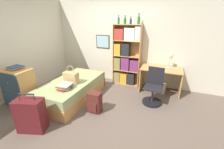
{
  "coord_description": "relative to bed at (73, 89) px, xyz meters",
  "views": [
    {
      "loc": [
        1.64,
        -2.9,
        2.03
      ],
      "look_at": [
        0.39,
        0.19,
        0.75
      ],
      "focal_mm": 24.0,
      "sensor_mm": 36.0,
      "label": 1
    }
  ],
  "objects": [
    {
      "name": "wall_back",
      "position": [
        0.67,
        1.61,
        1.06
      ],
      "size": [
        10.0,
        0.09,
        2.6
      ],
      "color": "beige",
      "rests_on": "ground_plane"
    },
    {
      "name": "bottle_clear",
      "position": [
        1.12,
        1.39,
        1.68
      ],
      "size": [
        0.06,
        0.06,
        0.21
      ],
      "color": "navy",
      "rests_on": "bookcase"
    },
    {
      "name": "bookcase",
      "position": [
        1.01,
        1.41,
        0.65
      ],
      "size": [
        0.84,
        0.29,
        1.84
      ],
      "color": "tan",
      "rests_on": "ground_plane"
    },
    {
      "name": "suitcase",
      "position": [
        0.04,
        -1.33,
        0.08
      ],
      "size": [
        0.56,
        0.42,
        0.78
      ],
      "color": "#5B191E",
      "rests_on": "ground_plane"
    },
    {
      "name": "bottle_brown",
      "position": [
        0.96,
        1.39,
        1.69
      ],
      "size": [
        0.07,
        0.07,
        0.24
      ],
      "color": "#1E6B2D",
      "rests_on": "bookcase"
    },
    {
      "name": "waste_bin",
      "position": [
        2.17,
        1.17,
        -0.09
      ],
      "size": [
        0.21,
        0.21,
        0.29
      ],
      "color": "#B7B2A8",
      "rests_on": "ground_plane"
    },
    {
      "name": "book_stack_on_bed",
      "position": [
        0.14,
        -0.45,
        0.31
      ],
      "size": [
        0.33,
        0.37,
        0.12
      ],
      "color": "beige",
      "rests_on": "bed"
    },
    {
      "name": "dresser",
      "position": [
        -0.95,
        -0.77,
        0.22
      ],
      "size": [
        0.66,
        0.47,
        0.91
      ],
      "color": "tan",
      "rests_on": "ground_plane"
    },
    {
      "name": "desk",
      "position": [
        2.11,
        1.24,
        0.25
      ],
      "size": [
        1.1,
        0.65,
        0.71
      ],
      "color": "tan",
      "rests_on": "ground_plane"
    },
    {
      "name": "desk_lamp",
      "position": [
        2.31,
        1.34,
        0.75
      ],
      "size": [
        0.21,
        0.16,
        0.43
      ],
      "color": "#ADA89E",
      "rests_on": "desk"
    },
    {
      "name": "bottle_blue",
      "position": [
        1.34,
        1.44,
        1.71
      ],
      "size": [
        0.08,
        0.08,
        0.29
      ],
      "color": "#1E6B2D",
      "rests_on": "bookcase"
    },
    {
      "name": "magazine_pile_on_dresser",
      "position": [
        -1.0,
        -0.72,
        0.7
      ],
      "size": [
        0.32,
        0.37,
        0.06
      ],
      "color": "#99894C",
      "rests_on": "dresser"
    },
    {
      "name": "bottle_green",
      "position": [
        0.76,
        1.39,
        1.7
      ],
      "size": [
        0.06,
        0.06,
        0.25
      ],
      "color": "#1E6B2D",
      "rests_on": "bookcase"
    },
    {
      "name": "desk_chair",
      "position": [
        2.01,
        0.54,
        0.04
      ],
      "size": [
        0.47,
        0.47,
        0.9
      ],
      "color": "black",
      "rests_on": "ground_plane"
    },
    {
      "name": "bed",
      "position": [
        0.0,
        0.0,
        0.0
      ],
      "size": [
        1.0,
        1.93,
        0.49
      ],
      "color": "tan",
      "rests_on": "ground_plane"
    },
    {
      "name": "handbag",
      "position": [
        0.07,
        -0.12,
        0.4
      ],
      "size": [
        0.36,
        0.17,
        0.45
      ],
      "color": "tan",
      "rests_on": "bed"
    },
    {
      "name": "wall_left",
      "position": [
        -1.47,
        -0.02,
        1.06
      ],
      "size": [
        0.06,
        10.0,
        2.6
      ],
      "color": "beige",
      "rests_on": "ground_plane"
    },
    {
      "name": "ground_plane",
      "position": [
        0.67,
        -0.02,
        -0.24
      ],
      "size": [
        14.0,
        14.0,
        0.0
      ],
      "primitive_type": "plane",
      "color": "#66564C"
    },
    {
      "name": "backpack",
      "position": [
        0.85,
        -0.36,
        -0.01
      ],
      "size": [
        0.3,
        0.24,
        0.47
      ],
      "color": "#56231E",
      "rests_on": "ground_plane"
    }
  ]
}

